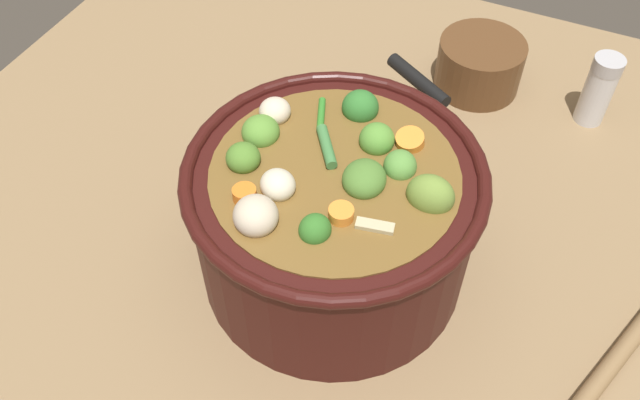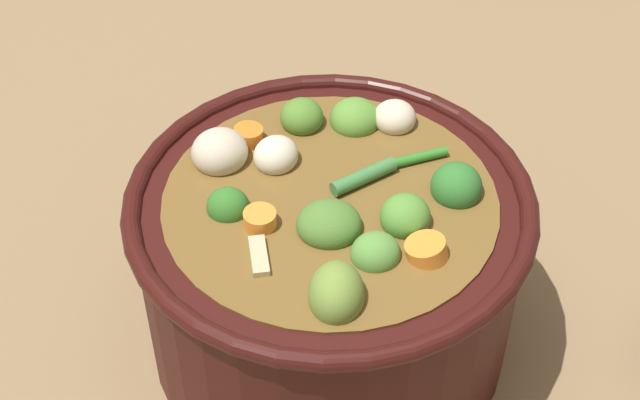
% 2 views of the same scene
% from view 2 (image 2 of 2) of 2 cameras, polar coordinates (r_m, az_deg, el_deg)
% --- Properties ---
extents(ground_plane, '(1.10, 1.10, 0.00)m').
position_cam_2_polar(ground_plane, '(0.77, 0.53, -7.89)').
color(ground_plane, '#8C704C').
extents(cooking_pot, '(0.29, 0.29, 0.17)m').
position_cam_2_polar(cooking_pot, '(0.71, 0.57, -3.84)').
color(cooking_pot, '#38110F').
rests_on(cooking_pot, ground_plane).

